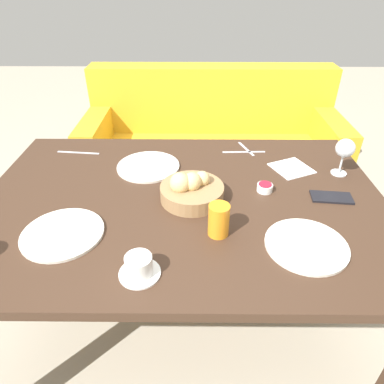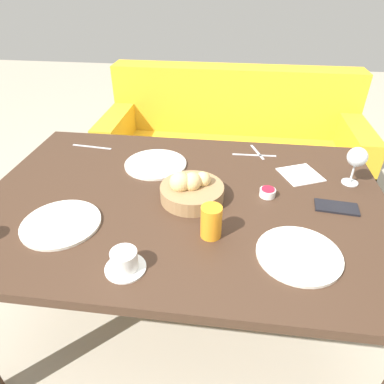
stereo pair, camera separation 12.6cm
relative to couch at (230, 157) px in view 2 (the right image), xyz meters
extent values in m
plane|color=#A89E89|center=(-0.16, -1.12, -0.32)|extent=(10.00, 10.00, 0.00)
cube|color=#3D281C|center=(-0.16, -1.12, 0.39)|extent=(1.52, 1.03, 0.03)
cube|color=#3D281C|center=(-0.87, -0.66, 0.03)|extent=(0.06, 0.06, 0.69)
cube|color=#3D281C|center=(0.55, -0.66, 0.03)|extent=(0.06, 0.06, 0.69)
cube|color=gold|center=(0.00, -0.05, -0.10)|extent=(1.68, 0.70, 0.44)
cube|color=gold|center=(0.00, 0.20, 0.35)|extent=(1.68, 0.20, 0.45)
cube|color=gold|center=(-0.77, -0.05, 0.00)|extent=(0.14, 0.70, 0.64)
cube|color=gold|center=(0.77, -0.05, 0.00)|extent=(0.14, 0.70, 0.64)
cylinder|color=#99754C|center=(-0.13, -1.13, 0.43)|extent=(0.24, 0.24, 0.05)
sphere|color=#DBB775|center=(-0.13, -1.13, 0.48)|extent=(0.07, 0.07, 0.07)
sphere|color=#DBB775|center=(-0.13, -1.13, 0.48)|extent=(0.07, 0.07, 0.07)
sphere|color=#DBB775|center=(-0.17, -1.14, 0.48)|extent=(0.08, 0.08, 0.08)
sphere|color=#DBB775|center=(-0.09, -1.10, 0.48)|extent=(0.06, 0.06, 0.06)
cylinder|color=silver|center=(-0.55, -1.34, 0.41)|extent=(0.26, 0.26, 0.01)
cylinder|color=silver|center=(0.23, -1.39, 0.41)|extent=(0.26, 0.26, 0.01)
cylinder|color=silver|center=(-0.32, -0.89, 0.41)|extent=(0.27, 0.27, 0.01)
cylinder|color=orange|center=(-0.04, -1.33, 0.46)|extent=(0.07, 0.07, 0.11)
cylinder|color=silver|center=(0.49, -0.94, 0.41)|extent=(0.06, 0.06, 0.00)
cylinder|color=silver|center=(0.49, -0.94, 0.45)|extent=(0.01, 0.01, 0.07)
sphere|color=silver|center=(0.49, -0.94, 0.52)|extent=(0.08, 0.08, 0.08)
cylinder|color=white|center=(-0.27, -1.51, 0.41)|extent=(0.12, 0.12, 0.01)
cylinder|color=white|center=(-0.27, -1.51, 0.44)|extent=(0.08, 0.08, 0.06)
cylinder|color=white|center=(0.15, -1.07, 0.42)|extent=(0.06, 0.06, 0.03)
cylinder|color=#A3192D|center=(0.15, -1.07, 0.44)|extent=(0.05, 0.05, 0.00)
cube|color=#B7B7BC|center=(-0.66, -0.76, 0.41)|extent=(0.20, 0.03, 0.00)
cube|color=#B7B7BC|center=(0.11, -0.75, 0.41)|extent=(0.20, 0.02, 0.00)
cube|color=#B7B7BC|center=(0.13, -0.72, 0.41)|extent=(0.06, 0.14, 0.00)
cube|color=white|center=(0.30, -0.90, 0.41)|extent=(0.20, 0.20, 0.00)
cube|color=black|center=(0.40, -1.12, 0.41)|extent=(0.16, 0.09, 0.01)
camera|label=1|loc=(-0.12, -2.18, 1.14)|focal=32.00mm
camera|label=2|loc=(0.01, -2.17, 1.14)|focal=32.00mm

